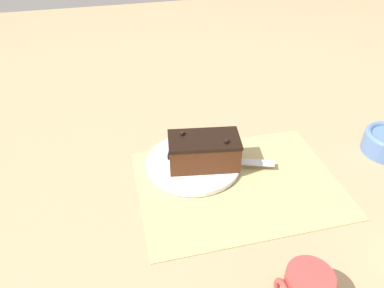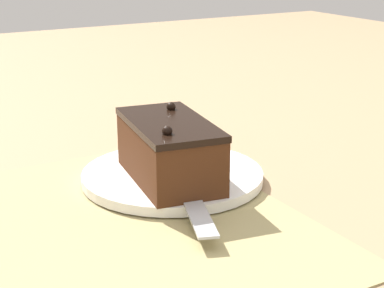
{
  "view_description": "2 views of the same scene",
  "coord_description": "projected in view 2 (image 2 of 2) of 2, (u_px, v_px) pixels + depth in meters",
  "views": [
    {
      "loc": [
        0.26,
        0.6,
        0.59
      ],
      "look_at": [
        0.09,
        -0.08,
        0.08
      ],
      "focal_mm": 35.0,
      "sensor_mm": 36.0,
      "label": 1
    },
    {
      "loc": [
        -0.59,
        0.27,
        0.3
      ],
      "look_at": [
        0.08,
        -0.12,
        0.05
      ],
      "focal_mm": 60.0,
      "sensor_mm": 36.0,
      "label": 2
    }
  ],
  "objects": [
    {
      "name": "ground_plane",
      "position": [
        137.0,
        223.0,
        0.71
      ],
      "size": [
        3.0,
        3.0,
        0.0
      ],
      "primitive_type": "plane",
      "color": "#9E7F5B"
    },
    {
      "name": "placemat_woven",
      "position": [
        137.0,
        221.0,
        0.71
      ],
      "size": [
        0.46,
        0.34,
        0.0
      ],
      "primitive_type": "cube",
      "color": "tan",
      "rests_on": "ground_plane"
    },
    {
      "name": "cake_plate",
      "position": [
        172.0,
        176.0,
        0.82
      ],
      "size": [
        0.23,
        0.23,
        0.01
      ],
      "color": "white",
      "rests_on": "placemat_woven"
    },
    {
      "name": "chocolate_cake",
      "position": [
        170.0,
        150.0,
        0.78
      ],
      "size": [
        0.18,
        0.11,
        0.08
      ],
      "rotation": [
        0.0,
        0.0,
        -0.15
      ],
      "color": "#472614",
      "rests_on": "cake_plate"
    },
    {
      "name": "serving_knife",
      "position": [
        181.0,
        173.0,
        0.79
      ],
      "size": [
        0.25,
        0.11,
        0.01
      ],
      "rotation": [
        0.0,
        0.0,
        1.23
      ],
      "color": "black",
      "rests_on": "cake_plate"
    }
  ]
}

